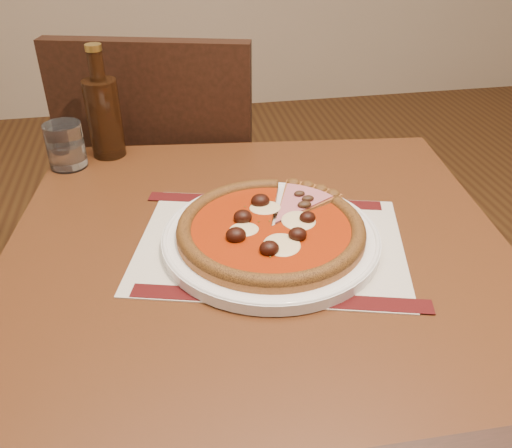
{
  "coord_description": "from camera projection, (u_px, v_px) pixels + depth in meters",
  "views": [
    {
      "loc": [
        -0.58,
        -0.34,
        1.24
      ],
      "look_at": [
        -0.45,
        0.36,
        0.78
      ],
      "focal_mm": 38.0,
      "sensor_mm": 36.0,
      "label": 1
    }
  ],
  "objects": [
    {
      "name": "table",
      "position": [
        258.0,
        296.0,
        0.91
      ],
      "size": [
        0.89,
        0.89,
        0.75
      ],
      "rotation": [
        0.0,
        0.0,
        -0.11
      ],
      "color": "#582914",
      "rests_on": "ground"
    },
    {
      "name": "chair_far",
      "position": [
        171.0,
        187.0,
        1.44
      ],
      "size": [
        0.55,
        0.55,
        0.96
      ],
      "rotation": [
        0.0,
        0.0,
        2.88
      ],
      "color": "black",
      "rests_on": "ground"
    },
    {
      "name": "placemat",
      "position": [
        271.0,
        244.0,
        0.86
      ],
      "size": [
        0.48,
        0.4,
        0.0
      ],
      "primitive_type": "cube",
      "rotation": [
        0.0,
        0.0,
        -0.27
      ],
      "color": "beige",
      "rests_on": "table"
    },
    {
      "name": "plate",
      "position": [
        271.0,
        239.0,
        0.85
      ],
      "size": [
        0.34,
        0.34,
        0.02
      ],
      "primitive_type": "cylinder",
      "color": "white",
      "rests_on": "placemat"
    },
    {
      "name": "pizza",
      "position": [
        271.0,
        228.0,
        0.84
      ],
      "size": [
        0.3,
        0.3,
        0.04
      ],
      "color": "#A55D27",
      "rests_on": "plate"
    },
    {
      "name": "ham_slice",
      "position": [
        304.0,
        200.0,
        0.92
      ],
      "size": [
        0.14,
        0.14,
        0.02
      ],
      "rotation": [
        0.0,
        0.0,
        0.85
      ],
      "color": "#A55D27",
      "rests_on": "plate"
    },
    {
      "name": "water_glass",
      "position": [
        65.0,
        146.0,
        1.07
      ],
      "size": [
        0.1,
        0.1,
        0.09
      ],
      "primitive_type": "cylinder",
      "rotation": [
        0.0,
        0.0,
        0.38
      ],
      "color": "white",
      "rests_on": "table"
    },
    {
      "name": "bottle",
      "position": [
        104.0,
        114.0,
        1.09
      ],
      "size": [
        0.07,
        0.07,
        0.23
      ],
      "color": "#361D0D",
      "rests_on": "table"
    }
  ]
}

